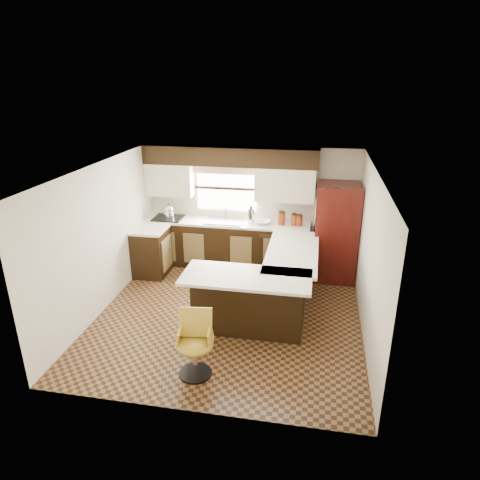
% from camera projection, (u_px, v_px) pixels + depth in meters
% --- Properties ---
extents(floor, '(4.40, 4.40, 0.00)m').
position_uv_depth(floor, '(229.00, 314.00, 7.02)').
color(floor, '#49301A').
rests_on(floor, ground).
extents(ceiling, '(4.40, 4.40, 0.00)m').
position_uv_depth(ceiling, '(228.00, 169.00, 6.15)').
color(ceiling, silver).
rests_on(ceiling, wall_back).
extents(wall_back, '(4.40, 0.00, 4.40)m').
position_uv_depth(wall_back, '(251.00, 206.00, 8.60)').
color(wall_back, beige).
rests_on(wall_back, floor).
extents(wall_front, '(4.40, 0.00, 4.40)m').
position_uv_depth(wall_front, '(186.00, 323.00, 4.57)').
color(wall_front, beige).
rests_on(wall_front, floor).
extents(wall_left, '(0.00, 4.40, 4.40)m').
position_uv_depth(wall_left, '(102.00, 238.00, 6.94)').
color(wall_left, beige).
rests_on(wall_left, floor).
extents(wall_right, '(0.00, 4.40, 4.40)m').
position_uv_depth(wall_right, '(370.00, 257.00, 6.23)').
color(wall_right, beige).
rests_on(wall_right, floor).
extents(base_cab_back, '(3.30, 0.60, 0.90)m').
position_uv_depth(base_cab_back, '(227.00, 245.00, 8.67)').
color(base_cab_back, black).
rests_on(base_cab_back, floor).
extents(base_cab_left, '(0.60, 0.70, 0.90)m').
position_uv_depth(base_cab_left, '(152.00, 252.00, 8.30)').
color(base_cab_left, black).
rests_on(base_cab_left, floor).
extents(counter_back, '(3.30, 0.60, 0.04)m').
position_uv_depth(counter_back, '(226.00, 223.00, 8.50)').
color(counter_back, silver).
rests_on(counter_back, base_cab_back).
extents(counter_left, '(0.60, 0.70, 0.04)m').
position_uv_depth(counter_left, '(150.00, 229.00, 8.13)').
color(counter_left, silver).
rests_on(counter_left, base_cab_left).
extents(soffit, '(3.40, 0.35, 0.36)m').
position_uv_depth(soffit, '(230.00, 156.00, 8.14)').
color(soffit, black).
rests_on(soffit, wall_back).
extents(upper_cab_left, '(0.94, 0.35, 0.64)m').
position_uv_depth(upper_cab_left, '(170.00, 179.00, 8.52)').
color(upper_cab_left, beige).
rests_on(upper_cab_left, wall_back).
extents(upper_cab_right, '(1.14, 0.35, 0.64)m').
position_uv_depth(upper_cab_right, '(285.00, 184.00, 8.13)').
color(upper_cab_right, beige).
rests_on(upper_cab_right, wall_back).
extents(window_pane, '(1.20, 0.02, 0.90)m').
position_uv_depth(window_pane, '(226.00, 188.00, 8.54)').
color(window_pane, white).
rests_on(window_pane, wall_back).
extents(valance, '(1.30, 0.06, 0.18)m').
position_uv_depth(valance, '(226.00, 169.00, 8.36)').
color(valance, '#D19B93').
rests_on(valance, wall_back).
extents(sink, '(0.75, 0.45, 0.03)m').
position_uv_depth(sink, '(224.00, 221.00, 8.48)').
color(sink, '#B2B2B7').
rests_on(sink, counter_back).
extents(dishwasher, '(0.58, 0.03, 0.78)m').
position_uv_depth(dishwasher, '(274.00, 254.00, 8.25)').
color(dishwasher, black).
rests_on(dishwasher, floor).
extents(cooktop, '(0.58, 0.50, 0.02)m').
position_uv_depth(cooktop, '(168.00, 218.00, 8.67)').
color(cooktop, black).
rests_on(cooktop, counter_back).
extents(peninsula_long, '(0.60, 1.95, 0.90)m').
position_uv_depth(peninsula_long, '(288.00, 277.00, 7.27)').
color(peninsula_long, black).
rests_on(peninsula_long, floor).
extents(peninsula_return, '(1.65, 0.60, 0.90)m').
position_uv_depth(peninsula_return, '(249.00, 303.00, 6.47)').
color(peninsula_return, black).
rests_on(peninsula_return, floor).
extents(counter_pen_long, '(0.84, 1.95, 0.04)m').
position_uv_depth(counter_pen_long, '(293.00, 252.00, 7.09)').
color(counter_pen_long, silver).
rests_on(counter_pen_long, peninsula_long).
extents(counter_pen_return, '(1.89, 0.84, 0.04)m').
position_uv_depth(counter_pen_return, '(246.00, 277.00, 6.22)').
color(counter_pen_return, silver).
rests_on(counter_pen_return, peninsula_return).
extents(refrigerator, '(0.79, 0.76, 1.84)m').
position_uv_depth(refrigerator, '(336.00, 232.00, 7.99)').
color(refrigerator, '#3C0D0A').
rests_on(refrigerator, floor).
extents(bar_chair, '(0.53, 0.53, 0.88)m').
position_uv_depth(bar_chair, '(194.00, 346.00, 5.46)').
color(bar_chair, '#B39025').
rests_on(bar_chair, floor).
extents(kettle, '(0.21, 0.21, 0.29)m').
position_uv_depth(kettle, '(169.00, 211.00, 8.61)').
color(kettle, silver).
rests_on(kettle, cooktop).
extents(percolator, '(0.14, 0.14, 0.31)m').
position_uv_depth(percolator, '(251.00, 216.00, 8.35)').
color(percolator, silver).
rests_on(percolator, counter_back).
extents(mixing_bowl, '(0.32, 0.32, 0.08)m').
position_uv_depth(mixing_bowl, '(262.00, 222.00, 8.36)').
color(mixing_bowl, white).
rests_on(mixing_bowl, counter_back).
extents(canister_large, '(0.14, 0.14, 0.24)m').
position_uv_depth(canister_large, '(281.00, 219.00, 8.28)').
color(canister_large, maroon).
rests_on(canister_large, counter_back).
extents(canister_med, '(0.12, 0.12, 0.21)m').
position_uv_depth(canister_med, '(294.00, 220.00, 8.24)').
color(canister_med, maroon).
rests_on(canister_med, counter_back).
extents(canister_small, '(0.13, 0.13, 0.20)m').
position_uv_depth(canister_small, '(299.00, 221.00, 8.23)').
color(canister_small, maroon).
rests_on(canister_small, counter_back).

